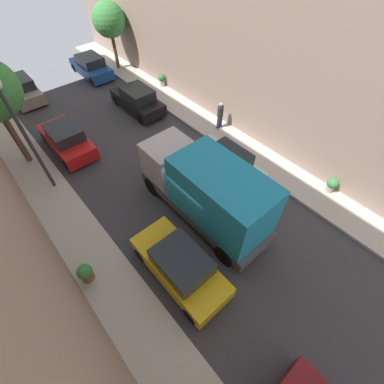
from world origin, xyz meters
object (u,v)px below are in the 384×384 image
parked_car_right_0 (226,164)px  lamp_post (19,124)px  parked_car_left_3 (22,89)px  potted_plant_0 (85,273)px  parked_car_left_2 (66,139)px  parked_car_right_2 (91,67)px  street_tree_1 (109,20)px  parked_car_left_1 (180,266)px  potted_plant_2 (332,184)px  delivery_truck (206,190)px  pedestrian (220,115)px  potted_plant_1 (162,79)px  parked_car_right_1 (138,100)px

parked_car_right_0 → lamp_post: 9.41m
parked_car_left_3 → potted_plant_0: parked_car_left_3 is taller
parked_car_left_2 → parked_car_right_2: bearing=54.2°
street_tree_1 → potted_plant_0: street_tree_1 is taller
parked_car_left_1 → potted_plant_2: (8.32, -1.58, -0.08)m
parked_car_left_2 → delivery_truck: 9.20m
pedestrian → lamp_post: (-9.87, 2.03, 2.77)m
potted_plant_2 → pedestrian: bearing=92.7°
potted_plant_0 → potted_plant_1: bearing=42.1°
parked_car_left_3 → lamp_post: lamp_post is taller
potted_plant_1 → delivery_truck: bearing=-117.8°
parked_car_left_3 → potted_plant_0: bearing=-100.5°
lamp_post → delivery_truck: bearing=-54.2°
parked_car_right_0 → pedestrian: (2.57, 3.02, 0.35)m
potted_plant_1 → lamp_post: lamp_post is taller
delivery_truck → pedestrian: (5.27, 4.35, -0.71)m
parked_car_left_3 → parked_car_left_2: bearing=-90.0°
delivery_truck → pedestrian: 6.87m
parked_car_right_1 → street_tree_1: bearing=71.1°
parked_car_right_0 → lamp_post: bearing=145.3°
street_tree_1 → parked_car_right_0: bearing=-98.4°
parked_car_right_2 → delivery_truck: (-2.70, -16.23, 1.07)m
potted_plant_1 → potted_plant_2: bearing=-90.7°
potted_plant_0 → lamp_post: (0.96, 5.66, 3.24)m
parked_car_left_2 → parked_car_right_2: 9.24m
parked_car_right_1 → potted_plant_1: (3.08, 1.39, -0.08)m
parked_car_right_1 → lamp_post: bearing=-156.4°
parked_car_right_1 → potted_plant_2: parked_car_right_1 is taller
delivery_truck → lamp_post: size_ratio=1.17×
parked_car_left_1 → street_tree_1: (7.54, 17.30, 2.93)m
street_tree_1 → pedestrian: bearing=-87.9°
parked_car_left_2 → parked_car_left_3: size_ratio=1.00×
parked_car_right_1 → pedestrian: (2.57, -5.23, 0.35)m
parked_car_right_0 → parked_car_right_2: same height
parked_car_right_2 → parked_car_left_2: bearing=-125.8°
parked_car_left_1 → parked_car_right_1: same height
parked_car_right_2 → parked_car_right_0: bearing=-90.0°
parked_car_right_0 → delivery_truck: bearing=-153.9°
parked_car_right_2 → pedestrian: bearing=-77.8°
parked_car_right_0 → delivery_truck: delivery_truck is taller
parked_car_left_1 → potted_plant_2: parked_car_left_1 is taller
pedestrian → lamp_post: bearing=168.3°
parked_car_left_3 → delivery_truck: bearing=-80.5°
pedestrian → parked_car_right_1: bearing=116.2°
parked_car_left_1 → potted_plant_0: (-2.86, 2.20, -0.11)m
parked_car_right_0 → potted_plant_1: (3.08, 9.64, -0.08)m
parked_car_right_1 → potted_plant_2: size_ratio=4.98×
delivery_truck → potted_plant_2: delivery_truck is taller
parked_car_right_1 → street_tree_1: (2.14, 6.25, 2.93)m
potted_plant_1 → parked_car_right_2: bearing=120.3°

